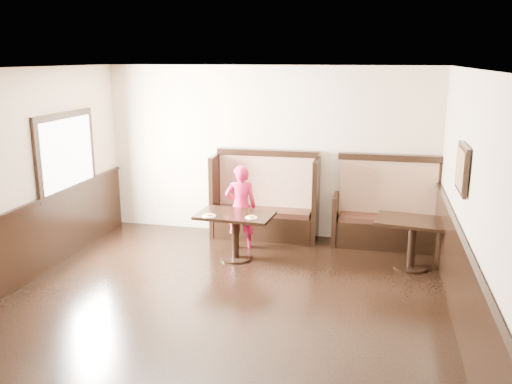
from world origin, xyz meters
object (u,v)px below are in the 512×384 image
(booth_neighbor, at_px, (386,216))
(table_neighbor, at_px, (412,232))
(booth_main, at_px, (265,206))
(child, at_px, (241,207))
(table_main, at_px, (235,224))

(booth_neighbor, distance_m, table_neighbor, 0.97)
(booth_neighbor, relative_size, table_neighbor, 1.49)
(booth_main, bearing_deg, child, -112.40)
(booth_main, bearing_deg, booth_neighbor, -0.05)
(booth_neighbor, relative_size, child, 1.24)
(booth_neighbor, xyz_separation_m, child, (-2.21, -0.62, 0.18))
(booth_main, relative_size, child, 1.32)
(booth_main, xyz_separation_m, child, (-0.26, -0.62, 0.14))
(booth_main, xyz_separation_m, booth_neighbor, (1.95, -0.00, -0.05))
(child, bearing_deg, table_main, 79.18)
(table_neighbor, bearing_deg, child, -178.24)
(booth_neighbor, xyz_separation_m, table_neighbor, (0.35, -0.91, 0.05))
(booth_neighbor, height_order, table_neighbor, booth_neighbor)
(table_neighbor, bearing_deg, booth_main, 166.56)
(booth_main, distance_m, booth_neighbor, 1.95)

